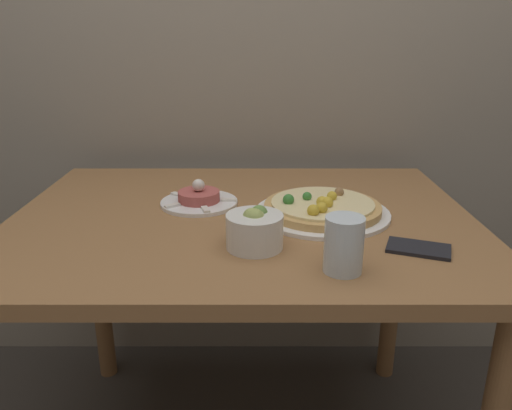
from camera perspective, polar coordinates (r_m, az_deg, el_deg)
back_wall at (r=1.74m, az=-1.46°, el=22.38°), size 8.00×0.05×2.60m
dining_table at (r=1.29m, az=-1.74°, el=-5.49°), size 1.15×0.87×0.77m
pizza_plate at (r=1.25m, az=7.37°, el=-0.41°), size 0.34×0.34×0.06m
tartare_plate at (r=1.33m, az=-6.71°, el=0.67°), size 0.20×0.20×0.07m
small_bowl at (r=1.05m, az=-0.33°, el=-2.70°), size 0.12×0.12×0.09m
drinking_glass at (r=0.96m, az=9.82°, el=-4.47°), size 0.08×0.08×0.11m
napkin at (r=1.11m, az=17.90°, el=-4.72°), size 0.15×0.12×0.01m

